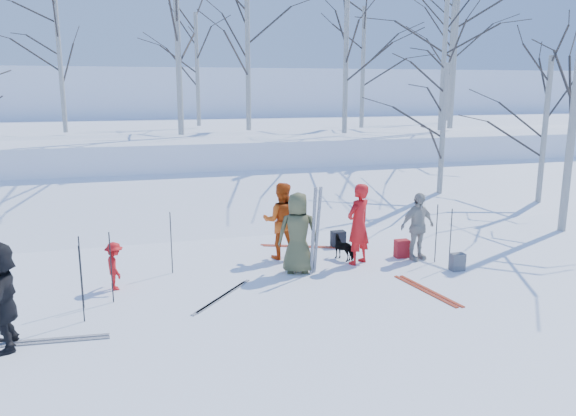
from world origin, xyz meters
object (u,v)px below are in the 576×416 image
object	(u,v)px
skier_red_seated	(115,266)
skier_grey_west	(1,296)
backpack_grey	(457,262)
skier_olive_center	(298,233)
dog	(345,248)
backpack_red	(402,249)
skier_cream_east	(417,226)
skier_redor_behind	(281,221)
backpack_dark	(338,239)
skier_red_north	(358,224)

from	to	relation	value
skier_red_seated	skier_grey_west	distance (m)	2.72
backpack_grey	skier_grey_west	bearing A→B (deg)	-171.24
skier_olive_center	dog	distance (m)	1.57
backpack_red	skier_cream_east	bearing A→B (deg)	-43.22
skier_cream_east	skier_grey_west	distance (m)	8.55
skier_redor_behind	backpack_red	bearing A→B (deg)	179.87
skier_olive_center	skier_redor_behind	distance (m)	1.10
skier_cream_east	backpack_dark	distance (m)	2.09
dog	backpack_grey	size ratio (longest dim) A/B	1.71
skier_grey_west	dog	xyz separation A→B (m)	(6.65, 2.79, -0.56)
skier_olive_center	skier_grey_west	bearing A→B (deg)	37.31
skier_red_north	backpack_red	xyz separation A→B (m)	(1.18, 0.15, -0.70)
skier_red_north	dog	world-z (taller)	skier_red_north
skier_olive_center	skier_redor_behind	xyz separation A→B (m)	(-0.06, 1.10, 0.02)
skier_red_seated	backpack_red	world-z (taller)	skier_red_seated
backpack_grey	dog	bearing A→B (deg)	144.65
skier_grey_west	dog	world-z (taller)	skier_grey_west
skier_red_seated	skier_cream_east	world-z (taller)	skier_cream_east
skier_olive_center	skier_cream_east	distance (m)	2.90
skier_cream_east	skier_grey_west	xyz separation A→B (m)	(-8.23, -2.32, 0.06)
skier_cream_east	backpack_red	size ratio (longest dim) A/B	3.72
skier_redor_behind	dog	xyz separation A→B (m)	(1.38, -0.49, -0.61)
backpack_red	dog	bearing A→B (deg)	169.70
skier_redor_behind	skier_red_seated	world-z (taller)	skier_redor_behind
skier_redor_behind	backpack_grey	bearing A→B (deg)	165.41
backpack_grey	backpack_red	bearing A→B (deg)	120.38
skier_redor_behind	backpack_grey	size ratio (longest dim) A/B	4.68
skier_olive_center	skier_red_north	size ratio (longest dim) A/B	0.96
skier_red_north	skier_redor_behind	bearing A→B (deg)	-59.02
backpack_red	backpack_grey	size ratio (longest dim) A/B	1.11
skier_grey_west	backpack_grey	world-z (taller)	skier_grey_west
skier_olive_center	skier_grey_west	size ratio (longest dim) A/B	1.04
skier_olive_center	backpack_grey	distance (m)	3.53
skier_grey_west	skier_olive_center	bearing A→B (deg)	109.08
backpack_red	backpack_dark	size ratio (longest dim) A/B	1.05
skier_redor_behind	backpack_red	xyz separation A→B (m)	(2.72, -0.73, -0.68)
skier_grey_west	skier_red_seated	bearing A→B (deg)	140.92
skier_cream_east	dog	distance (m)	1.73
skier_olive_center	backpack_red	bearing A→B (deg)	-157.08
dog	backpack_dark	world-z (taller)	dog
skier_red_north	backpack_red	distance (m)	1.38
skier_red_north	backpack_dark	distance (m)	1.56
backpack_grey	skier_red_north	bearing A→B (deg)	150.57
skier_grey_west	backpack_grey	xyz separation A→B (m)	(8.69, 1.34, -0.65)
skier_olive_center	skier_red_seated	world-z (taller)	skier_olive_center
skier_olive_center	backpack_dark	bearing A→B (deg)	-118.77
skier_red_seated	skier_olive_center	bearing A→B (deg)	-102.15
dog	skier_red_seated	bearing A→B (deg)	-21.77
skier_olive_center	backpack_dark	distance (m)	2.33
backpack_dark	skier_grey_west	bearing A→B (deg)	-151.14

